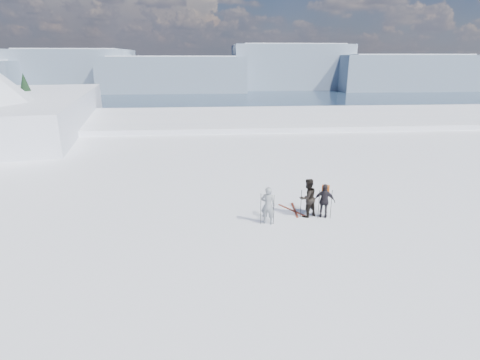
# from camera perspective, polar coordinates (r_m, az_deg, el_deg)

# --- Properties ---
(lake_basin) EXTENTS (820.00, 820.00, 71.62)m
(lake_basin) POSITION_cam_1_polar(r_m,az_deg,el_deg) (43.49, -0.09, 0.62)
(lake_basin) COLOR white
(lake_basin) RESTS_ON ground
(far_mountain_range) EXTENTS (770.00, 110.00, 53.00)m
(far_mountain_range) POSITION_cam_1_polar(r_m,az_deg,el_deg) (467.50, -0.87, 16.40)
(far_mountain_range) COLOR slate
(far_mountain_range) RESTS_ON ground
(skier_grey) EXTENTS (0.68, 0.56, 1.61)m
(skier_grey) POSITION_cam_1_polar(r_m,az_deg,el_deg) (15.41, 4.29, -3.88)
(skier_grey) COLOR gray
(skier_grey) RESTS_ON ground
(skier_dark) EXTENTS (1.03, 0.94, 1.71)m
(skier_dark) POSITION_cam_1_polar(r_m,az_deg,el_deg) (16.30, 10.27, -2.70)
(skier_dark) COLOR black
(skier_dark) RESTS_ON ground
(skier_pack) EXTENTS (0.95, 0.66, 1.50)m
(skier_pack) POSITION_cam_1_polar(r_m,az_deg,el_deg) (16.38, 12.76, -3.13)
(skier_pack) COLOR black
(skier_pack) RESTS_ON ground
(backpack) EXTENTS (0.36, 0.28, 0.44)m
(backpack) POSITION_cam_1_polar(r_m,az_deg,el_deg) (16.30, 13.05, 0.36)
(backpack) COLOR orange
(backpack) RESTS_ON skier_pack
(ski_poles) EXTENTS (3.10, 0.65, 1.35)m
(ski_poles) POSITION_cam_1_polar(r_m,az_deg,el_deg) (15.96, 9.05, -3.93)
(ski_poles) COLOR black
(ski_poles) RESTS_ON ground
(skis_loose) EXTENTS (0.98, 1.70, 0.03)m
(skis_loose) POSITION_cam_1_polar(r_m,az_deg,el_deg) (17.13, 8.10, -4.54)
(skis_loose) COLOR black
(skis_loose) RESTS_ON ground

